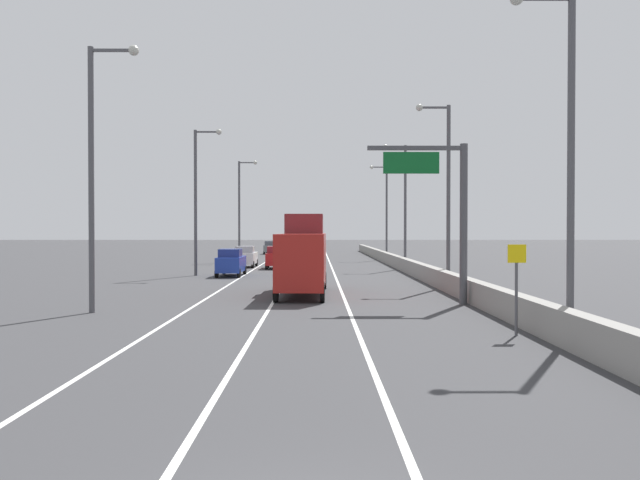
{
  "coord_description": "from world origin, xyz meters",
  "views": [
    {
      "loc": [
        0.11,
        -6.86,
        3.46
      ],
      "look_at": [
        0.42,
        54.88,
        2.52
      ],
      "focal_mm": 35.54,
      "sensor_mm": 36.0,
      "label": 1
    }
  ],
  "objects_px": {
    "overhead_sign_gantry": "(448,203)",
    "car_green_5": "(293,247)",
    "car_gray_0": "(271,247)",
    "lamp_post_left_far": "(241,204)",
    "lamp_post_right_third": "(403,198)",
    "lamp_post_left_near": "(97,161)",
    "car_white_4": "(246,257)",
    "box_truck": "(303,257)",
    "lamp_post_right_near": "(564,141)",
    "lamp_post_right_fourth": "(385,206)",
    "car_red_3": "(277,257)",
    "speed_advisory_sign": "(517,282)",
    "car_blue_2": "(231,262)",
    "car_yellow_1": "(292,249)",
    "lamp_post_right_second": "(445,183)",
    "lamp_post_left_mid": "(199,192)"
  },
  "relations": [
    {
      "from": "overhead_sign_gantry",
      "to": "car_green_5",
      "type": "bearing_deg",
      "value": 98.48
    },
    {
      "from": "car_gray_0",
      "to": "lamp_post_left_far",
      "type": "bearing_deg",
      "value": -94.13
    },
    {
      "from": "lamp_post_right_third",
      "to": "car_green_5",
      "type": "distance_m",
      "value": 39.15
    },
    {
      "from": "lamp_post_left_far",
      "to": "car_gray_0",
      "type": "relative_size",
      "value": 2.46
    },
    {
      "from": "car_gray_0",
      "to": "lamp_post_left_near",
      "type": "bearing_deg",
      "value": -92.13
    },
    {
      "from": "overhead_sign_gantry",
      "to": "car_white_4",
      "type": "bearing_deg",
      "value": 113.1
    },
    {
      "from": "lamp_post_left_far",
      "to": "box_truck",
      "type": "bearing_deg",
      "value": -78.12
    },
    {
      "from": "lamp_post_left_far",
      "to": "lamp_post_left_near",
      "type": "bearing_deg",
      "value": -91.09
    },
    {
      "from": "lamp_post_right_near",
      "to": "lamp_post_right_fourth",
      "type": "relative_size",
      "value": 1.0
    },
    {
      "from": "car_red_3",
      "to": "car_green_5",
      "type": "distance_m",
      "value": 36.8
    },
    {
      "from": "speed_advisory_sign",
      "to": "car_blue_2",
      "type": "height_order",
      "value": "speed_advisory_sign"
    },
    {
      "from": "lamp_post_right_third",
      "to": "car_white_4",
      "type": "bearing_deg",
      "value": 170.12
    },
    {
      "from": "car_white_4",
      "to": "car_yellow_1",
      "type": "bearing_deg",
      "value": 82.42
    },
    {
      "from": "car_yellow_1",
      "to": "car_red_3",
      "type": "relative_size",
      "value": 1.05
    },
    {
      "from": "car_gray_0",
      "to": "car_green_5",
      "type": "bearing_deg",
      "value": 19.66
    },
    {
      "from": "speed_advisory_sign",
      "to": "lamp_post_right_second",
      "type": "distance_m",
      "value": 18.72
    },
    {
      "from": "lamp_post_right_fourth",
      "to": "lamp_post_left_far",
      "type": "xyz_separation_m",
      "value": [
        -16.46,
        -4.93,
        0.0
      ]
    },
    {
      "from": "lamp_post_right_second",
      "to": "box_truck",
      "type": "height_order",
      "value": "lamp_post_right_second"
    },
    {
      "from": "lamp_post_right_fourth",
      "to": "lamp_post_right_third",
      "type": "bearing_deg",
      "value": -91.04
    },
    {
      "from": "overhead_sign_gantry",
      "to": "car_blue_2",
      "type": "distance_m",
      "value": 22.67
    },
    {
      "from": "lamp_post_right_third",
      "to": "lamp_post_right_near",
      "type": "bearing_deg",
      "value": -89.53
    },
    {
      "from": "lamp_post_left_mid",
      "to": "car_red_3",
      "type": "xyz_separation_m",
      "value": [
        5.4,
        8.89,
        -5.36
      ]
    },
    {
      "from": "car_yellow_1",
      "to": "box_truck",
      "type": "relative_size",
      "value": 0.52
    },
    {
      "from": "lamp_post_right_second",
      "to": "car_white_4",
      "type": "relative_size",
      "value": 2.74
    },
    {
      "from": "overhead_sign_gantry",
      "to": "speed_advisory_sign",
      "type": "xyz_separation_m",
      "value": [
        0.44,
        -8.78,
        -2.96
      ]
    },
    {
      "from": "lamp_post_right_near",
      "to": "car_green_5",
      "type": "height_order",
      "value": "lamp_post_right_near"
    },
    {
      "from": "overhead_sign_gantry",
      "to": "car_red_3",
      "type": "bearing_deg",
      "value": 109.31
    },
    {
      "from": "lamp_post_right_fourth",
      "to": "lamp_post_left_far",
      "type": "height_order",
      "value": "same"
    },
    {
      "from": "lamp_post_right_near",
      "to": "lamp_post_right_third",
      "type": "relative_size",
      "value": 1.0
    },
    {
      "from": "car_green_5",
      "to": "lamp_post_left_near",
      "type": "bearing_deg",
      "value": -94.82
    },
    {
      "from": "lamp_post_left_far",
      "to": "car_gray_0",
      "type": "distance_m",
      "value": 23.37
    },
    {
      "from": "car_blue_2",
      "to": "car_red_3",
      "type": "relative_size",
      "value": 1.08
    },
    {
      "from": "lamp_post_left_mid",
      "to": "car_blue_2",
      "type": "xyz_separation_m",
      "value": [
        2.54,
        -0.5,
        -5.34
      ]
    },
    {
      "from": "lamp_post_right_third",
      "to": "car_white_4",
      "type": "relative_size",
      "value": 2.74
    },
    {
      "from": "lamp_post_left_mid",
      "to": "box_truck",
      "type": "relative_size",
      "value": 1.31
    },
    {
      "from": "lamp_post_left_mid",
      "to": "lamp_post_left_far",
      "type": "xyz_separation_m",
      "value": [
        0.66,
        21.86,
        0.0
      ]
    },
    {
      "from": "lamp_post_left_mid",
      "to": "car_gray_0",
      "type": "distance_m",
      "value": 44.92
    },
    {
      "from": "car_green_5",
      "to": "lamp_post_left_mid",
      "type": "bearing_deg",
      "value": -96.89
    },
    {
      "from": "lamp_post_right_third",
      "to": "lamp_post_left_mid",
      "type": "height_order",
      "value": "same"
    },
    {
      "from": "car_yellow_1",
      "to": "lamp_post_left_mid",
      "type": "bearing_deg",
      "value": -98.91
    },
    {
      "from": "lamp_post_right_near",
      "to": "lamp_post_left_far",
      "type": "xyz_separation_m",
      "value": [
        -16.43,
        49.73,
        0.0
      ]
    },
    {
      "from": "car_green_5",
      "to": "box_truck",
      "type": "bearing_deg",
      "value": -87.36
    },
    {
      "from": "overhead_sign_gantry",
      "to": "lamp_post_left_far",
      "type": "bearing_deg",
      "value": 109.55
    },
    {
      "from": "overhead_sign_gantry",
      "to": "car_white_4",
      "type": "distance_m",
      "value": 32.89
    },
    {
      "from": "car_red_3",
      "to": "box_truck",
      "type": "xyz_separation_m",
      "value": [
        2.89,
        -23.3,
        1.0
      ]
    },
    {
      "from": "car_white_4",
      "to": "car_green_5",
      "type": "height_order",
      "value": "car_green_5"
    },
    {
      "from": "lamp_post_right_third",
      "to": "car_yellow_1",
      "type": "relative_size",
      "value": 2.54
    },
    {
      "from": "car_blue_2",
      "to": "lamp_post_right_fourth",
      "type": "bearing_deg",
      "value": 61.89
    },
    {
      "from": "overhead_sign_gantry",
      "to": "lamp_post_left_mid",
      "type": "relative_size",
      "value": 0.67
    },
    {
      "from": "lamp_post_right_near",
      "to": "car_blue_2",
      "type": "relative_size",
      "value": 2.46
    }
  ]
}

